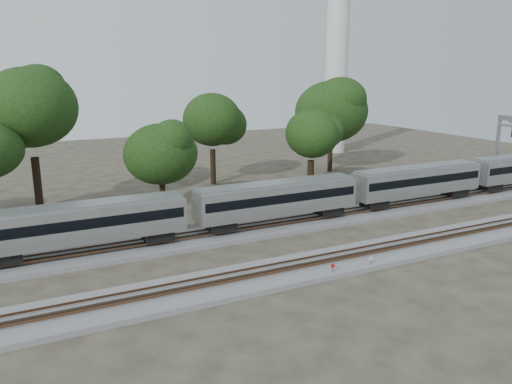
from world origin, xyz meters
TOP-DOWN VIEW (x-y plane):
  - ground at (0.00, 0.00)m, footprint 160.00×160.00m
  - track_far at (0.00, 6.00)m, footprint 160.00×5.00m
  - track_near at (0.00, -4.00)m, footprint 160.00×5.00m
  - train at (8.54, 6.00)m, footprint 84.31×2.90m
  - switch_stand_red at (6.46, -5.94)m, footprint 0.32×0.12m
  - switch_stand_white at (9.93, -5.99)m, footprint 0.31×0.06m
  - switch_lever at (7.92, -5.70)m, footprint 0.51×0.32m
  - tree_3 at (-11.56, 22.01)m, footprint 11.25×11.25m
  - tree_4 at (0.46, 17.19)m, footprint 6.22×6.22m
  - tree_5 at (10.11, 26.80)m, footprint 8.65×8.65m
  - tree_6 at (19.53, 17.62)m, footprint 7.29×7.29m
  - tree_7 at (28.93, 26.99)m, footprint 9.00×9.00m

SIDE VIEW (x-z plane):
  - ground at x=0.00m, z-range 0.00..0.00m
  - switch_lever at x=7.92m, z-range 0.00..0.30m
  - track_far at x=0.00m, z-range -0.16..0.57m
  - track_near at x=0.00m, z-range -0.16..0.57m
  - switch_stand_white at x=9.93m, z-range 0.13..1.11m
  - switch_stand_red at x=6.46m, z-range 0.14..1.15m
  - train at x=8.54m, z-range 0.90..5.17m
  - tree_4 at x=0.46m, z-range 1.71..10.48m
  - tree_6 at x=19.53m, z-range 2.01..12.28m
  - tree_5 at x=10.11m, z-range 2.40..14.59m
  - tree_7 at x=28.93m, z-range 2.49..15.18m
  - tree_3 at x=-11.56m, z-range 3.13..18.99m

